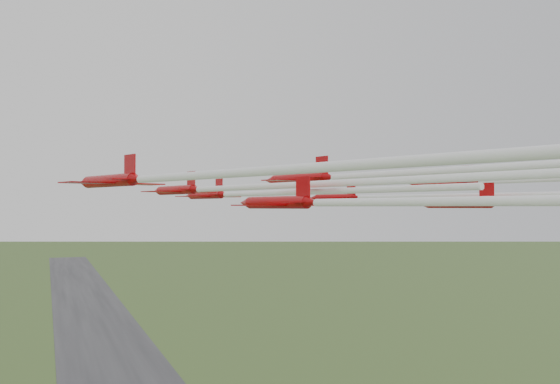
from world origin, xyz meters
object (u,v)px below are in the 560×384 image
object	(u,v)px
jet_lead	(251,194)
jet_row3_right	(511,180)
jet_row2_right	(413,196)
jet_row3_left	(189,176)
jet_row4_left	(416,201)
jet_row3_mid	(409,173)
jet_row2_left	(242,187)

from	to	relation	value
jet_lead	jet_row3_right	bearing A→B (deg)	-39.83
jet_lead	jet_row2_right	xyz separation A→B (m)	(18.76, -9.99, -0.41)
jet_row3_left	jet_row4_left	world-z (taller)	jet_row3_left
jet_row3_mid	jet_row4_left	bearing A→B (deg)	-136.58
jet_lead	jet_row2_right	distance (m)	21.25
jet_row2_right	jet_lead	bearing A→B (deg)	133.45
jet_row4_left	jet_row2_left	bearing A→B (deg)	83.43
jet_lead	jet_row4_left	bearing A→B (deg)	-108.31
jet_row2_right	jet_row3_mid	world-z (taller)	jet_row3_mid
jet_row2_right	jet_row2_left	bearing A→B (deg)	-179.38
jet_row2_left	jet_row3_right	world-z (taller)	jet_row3_right
jet_lead	jet_row3_left	bearing A→B (deg)	-129.58
jet_row2_left	jet_row4_left	world-z (taller)	jet_row2_left
jet_row2_right	jet_row4_left	distance (m)	40.96
jet_lead	jet_row3_left	xyz separation A→B (m)	(-15.62, -32.97, 0.56)
jet_row3_right	jet_row4_left	size ratio (longest dim) A/B	0.82
jet_row2_left	jet_row2_right	xyz separation A→B (m)	(25.81, 8.96, -0.62)
jet_row2_right	jet_row3_right	bearing A→B (deg)	-40.02
jet_row3_left	jet_row3_right	size ratio (longest dim) A/B	1.08
jet_row2_left	jet_row2_right	distance (m)	27.33
jet_lead	jet_row3_mid	size ratio (longest dim) A/B	0.85
jet_row3_right	jet_row4_left	world-z (taller)	jet_row3_right
jet_lead	jet_row4_left	size ratio (longest dim) A/B	0.94
jet_row4_left	jet_row3_left	bearing A→B (deg)	121.85
jet_row2_left	jet_row3_left	world-z (taller)	jet_row3_left
jet_row3_left	jet_row3_right	distance (m)	49.68
jet_row2_right	jet_row3_left	distance (m)	41.36
jet_row2_right	jet_row4_left	bearing A→B (deg)	-140.91
jet_row3_left	jet_row4_left	size ratio (longest dim) A/B	0.89
jet_lead	jet_row3_mid	distance (m)	30.02
jet_row3_right	jet_row2_left	bearing A→B (deg)	169.90
jet_row2_right	jet_row3_right	world-z (taller)	jet_row3_right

